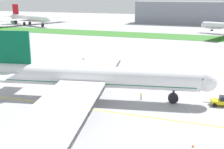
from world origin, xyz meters
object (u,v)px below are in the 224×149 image
traffic_cone_port_wing (193,145)px  parked_airliner_far_left (29,18)px  airliner_foreground (92,77)px  service_truck_baggage_loader (90,61)px  ground_crew_marshaller_front (37,104)px  ground_crew_wingwalker_port (141,96)px  pushback_tug (220,101)px

traffic_cone_port_wing → parked_airliner_far_left: size_ratio=0.01×
airliner_foreground → service_truck_baggage_loader: size_ratio=16.44×
airliner_foreground → service_truck_baggage_loader: 33.65m
airliner_foreground → ground_crew_marshaller_front: airliner_foreground is taller
ground_crew_wingwalker_port → service_truck_baggage_loader: size_ratio=0.29×
ground_crew_marshaller_front → ground_crew_wingwalker_port: bearing=33.4°
airliner_foreground → parked_airliner_far_left: parked_airliner_far_left is taller
traffic_cone_port_wing → pushback_tug: bearing=78.3°
pushback_tug → ground_crew_marshaller_front: bearing=-157.9°
airliner_foreground → parked_airliner_far_left: bearing=129.3°
ground_crew_marshaller_front → service_truck_baggage_loader: (-5.02, 40.34, 0.52)m
airliner_foreground → pushback_tug: airliner_foreground is taller
service_truck_baggage_loader → parked_airliner_far_left: size_ratio=0.07×
airliner_foreground → parked_airliner_far_left: 178.62m
ground_crew_marshaller_front → service_truck_baggage_loader: bearing=97.1°
service_truck_baggage_loader → parked_airliner_far_left: 146.64m
ground_crew_marshaller_front → airliner_foreground: bearing=48.6°
ground_crew_wingwalker_port → parked_airliner_far_left: size_ratio=0.02×
airliner_foreground → pushback_tug: 29.41m
traffic_cone_port_wing → parked_airliner_far_left: bearing=131.8°
parked_airliner_far_left → pushback_tug: bearing=-43.2°
pushback_tug → traffic_cone_port_wing: size_ratio=9.70×
airliner_foreground → ground_crew_wingwalker_port: bearing=16.1°
ground_crew_wingwalker_port → parked_airliner_far_left: 183.54m
service_truck_baggage_loader → pushback_tug: bearing=-30.8°
ground_crew_marshaller_front → pushback_tug: bearing=22.1°
parked_airliner_far_left → service_truck_baggage_loader: bearing=-47.3°
service_truck_baggage_loader → parked_airliner_far_left: parked_airliner_far_left is taller
pushback_tug → parked_airliner_far_left: (-141.62, 133.02, 4.41)m
ground_crew_marshaller_front → parked_airliner_far_left: 181.26m
pushback_tug → ground_crew_wingwalker_port: bearing=-173.1°
ground_crew_marshaller_front → parked_airliner_far_left: bearing=125.2°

